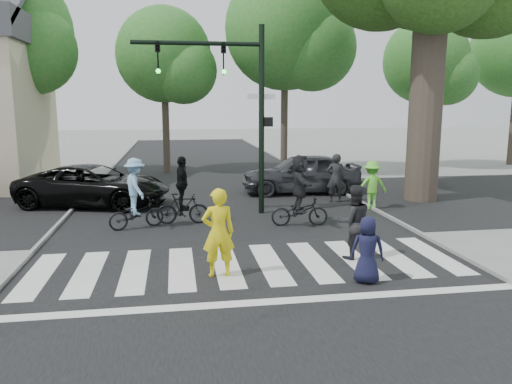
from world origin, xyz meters
The scene contains 21 objects.
ground centered at (0.00, 0.00, 0.00)m, with size 120.00×120.00×0.00m, color gray.
road_stem centered at (0.00, 5.00, 0.01)m, with size 10.00×70.00×0.01m, color black.
road_cross centered at (0.00, 8.00, 0.01)m, with size 70.00×10.00×0.01m, color black.
curb_left centered at (-5.05, 5.00, 0.05)m, with size 0.10×70.00×0.10m, color gray.
curb_right centered at (5.05, 5.00, 0.05)m, with size 0.10×70.00×0.10m, color gray.
crosswalk centered at (0.00, 0.66, 0.01)m, with size 10.00×3.85×0.01m.
traffic_signal centered at (0.35, 6.20, 3.90)m, with size 4.45×0.29×6.00m.
bg_tree_1 centered at (-8.70, 15.48, 6.65)m, with size 6.09×5.80×9.80m.
bg_tree_2 centered at (-1.76, 16.62, 5.78)m, with size 5.04×4.80×8.40m.
bg_tree_3 centered at (4.31, 15.27, 6.94)m, with size 6.30×6.00×10.20m.
bg_tree_4 centered at (12.23, 16.12, 5.64)m, with size 4.83×4.60×8.15m.
pedestrian_woman centered at (-0.73, 0.35, 0.94)m, with size 0.69×0.45×1.89m, color yellow.
pedestrian_child centered at (2.20, -0.52, 0.69)m, with size 0.67×0.44×1.38m, color #151632.
pedestrian_adult centered at (2.49, 1.08, 0.87)m, with size 0.85×0.66×1.75m, color black.
cyclist_left centered at (-2.72, 4.79, 0.89)m, with size 1.72×1.20×2.06m.
cyclist_mid centered at (-1.39, 5.14, 0.84)m, with size 1.60×0.98×2.05m.
cyclist_right centered at (2.02, 4.32, 0.95)m, with size 1.73×1.60×2.12m.
car_suv centered at (-4.42, 8.32, 0.73)m, with size 2.42×5.25×1.46m, color black.
car_grey centered at (3.42, 9.63, 0.81)m, with size 1.91×4.74×1.62m, color #303135.
bystander_hivis centered at (5.04, 6.27, 0.83)m, with size 1.07×0.62×1.66m, color #65D837.
bystander_dark centered at (4.19, 7.58, 0.90)m, with size 0.65×0.43×1.80m, color black.
Camera 1 is at (-1.57, -9.69, 3.61)m, focal length 35.00 mm.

